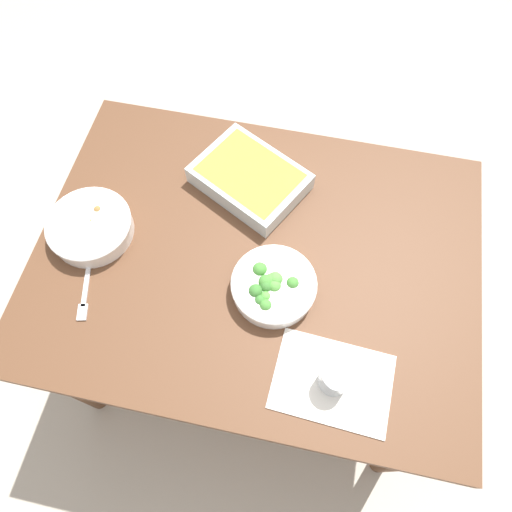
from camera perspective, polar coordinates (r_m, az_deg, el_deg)
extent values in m
plane|color=#B2A899|center=(1.94, 0.00, -9.56)|extent=(6.00, 6.00, 0.00)
cube|color=brown|center=(1.27, 0.00, -0.39)|extent=(1.20, 0.90, 0.04)
cylinder|color=brown|center=(1.66, -22.30, -14.43)|extent=(0.06, 0.06, 0.70)
cylinder|color=brown|center=(1.58, 17.89, -22.84)|extent=(0.06, 0.06, 0.70)
cylinder|color=brown|center=(1.89, -13.84, 8.32)|extent=(0.06, 0.06, 0.70)
cylinder|color=brown|center=(1.83, 19.49, 2.28)|extent=(0.06, 0.06, 0.70)
cube|color=silver|center=(1.16, 9.42, -15.05)|extent=(0.29, 0.21, 0.00)
cylinder|color=white|center=(1.34, -19.72, 3.35)|extent=(0.22, 0.22, 0.05)
torus|color=white|center=(1.32, -20.03, 3.84)|extent=(0.23, 0.23, 0.01)
cylinder|color=olive|center=(1.34, -19.75, 3.40)|extent=(0.18, 0.18, 0.03)
sphere|color=olive|center=(1.32, -19.67, 4.01)|extent=(0.02, 0.02, 0.02)
sphere|color=silver|center=(1.31, -18.88, 3.50)|extent=(0.01, 0.01, 0.01)
sphere|color=olive|center=(1.34, -18.95, 5.39)|extent=(0.02, 0.02, 0.02)
cylinder|color=white|center=(1.19, 2.19, -3.79)|extent=(0.21, 0.21, 0.05)
torus|color=white|center=(1.17, 2.23, -3.40)|extent=(0.22, 0.22, 0.01)
cylinder|color=#8CB272|center=(1.19, 2.20, -3.74)|extent=(0.17, 0.17, 0.02)
sphere|color=#3D7A33|center=(1.16, -0.06, -4.35)|extent=(0.04, 0.04, 0.04)
sphere|color=#478C38|center=(1.15, 1.18, -6.11)|extent=(0.03, 0.03, 0.03)
sphere|color=#3D7A33|center=(1.17, 1.25, -3.73)|extent=(0.04, 0.04, 0.04)
sphere|color=#478C38|center=(1.17, 1.22, -3.22)|extent=(0.04, 0.04, 0.04)
sphere|color=#3D7A33|center=(1.17, 2.67, -3.26)|extent=(0.02, 0.02, 0.02)
sphere|color=#478C38|center=(1.17, 4.54, -3.35)|extent=(0.03, 0.03, 0.03)
sphere|color=#569E42|center=(1.17, 1.96, -2.97)|extent=(0.04, 0.04, 0.04)
sphere|color=#478C38|center=(1.18, 0.48, -1.67)|extent=(0.04, 0.04, 0.04)
sphere|color=#569E42|center=(1.16, 1.20, -5.01)|extent=(0.03, 0.03, 0.03)
sphere|color=#569E42|center=(1.17, 2.29, -3.72)|extent=(0.03, 0.03, 0.03)
sphere|color=#3D7A33|center=(1.15, 0.51, -5.48)|extent=(0.03, 0.03, 0.03)
sphere|color=#3D7A33|center=(1.17, 2.48, -3.75)|extent=(0.02, 0.02, 0.02)
sphere|color=#569E42|center=(1.17, 2.38, -2.89)|extent=(0.04, 0.04, 0.04)
cube|color=silver|center=(1.35, -0.76, 9.56)|extent=(0.37, 0.33, 0.06)
cube|color=gold|center=(1.34, -0.77, 9.86)|extent=(0.32, 0.29, 0.04)
cylinder|color=#B2BCC6|center=(1.12, 9.73, -14.65)|extent=(0.07, 0.07, 0.08)
cylinder|color=black|center=(1.13, 9.63, -14.78)|extent=(0.06, 0.06, 0.05)
cube|color=silver|center=(1.36, -19.40, 2.85)|extent=(0.14, 0.04, 0.01)
ellipsoid|color=silver|center=(1.33, -16.00, 2.88)|extent=(0.04, 0.03, 0.01)
cube|color=silver|center=(1.30, -20.17, -2.98)|extent=(0.04, 0.14, 0.01)
cube|color=silver|center=(1.27, -20.64, -6.52)|extent=(0.03, 0.05, 0.01)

